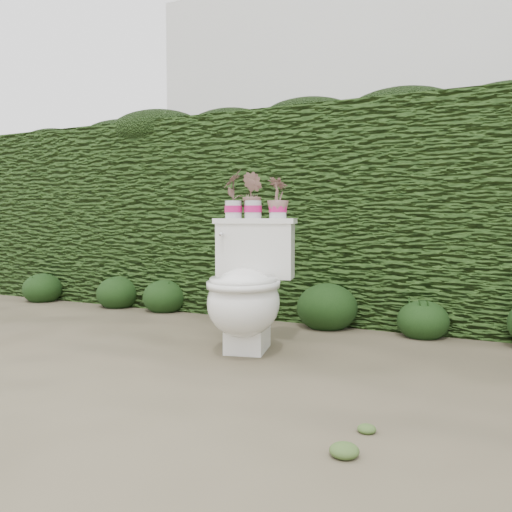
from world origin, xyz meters
The scene contains 13 objects.
ground centered at (0.00, 0.00, 0.00)m, with size 60.00×60.00×0.00m, color #756B51.
hedge centered at (0.00, 1.60, 0.80)m, with size 8.00×1.00×1.60m, color #375B1E.
house_wall centered at (0.60, 6.00, 2.00)m, with size 8.00×3.50×4.00m, color silver.
toilet centered at (0.14, 0.18, 0.36)m, with size 0.62×0.77×0.78m.
potted_plant_left centered at (-0.06, 0.37, 0.92)m, with size 0.15×0.10×0.29m, color #387223.
potted_plant_center centered at (0.07, 0.40, 0.91)m, with size 0.15×0.12×0.27m, color #387223.
potted_plant_right centered at (0.22, 0.44, 0.89)m, with size 0.13×0.13×0.24m, color #387223.
liriope_clump_0 centered at (-2.47, 1.00, 0.14)m, with size 0.36×0.36×0.29m, color #1F3C15.
liriope_clump_1 centered at (-1.62, 1.07, 0.15)m, with size 0.37×0.37×0.30m, color #1F3C15.
liriope_clump_2 centered at (-1.12, 1.08, 0.15)m, with size 0.37×0.37×0.29m, color #1F3C15.
liriope_clump_3 centered at (-0.35, 1.08, 0.14)m, with size 0.36×0.36×0.29m, color #1F3C15.
liriope_clump_4 centered at (0.33, 1.04, 0.17)m, with size 0.43×0.43×0.35m, color #1F3C15.
liriope_clump_5 centered at (0.99, 1.04, 0.13)m, with size 0.34×0.34×0.27m, color #1F3C15.
Camera 1 is at (1.61, -2.58, 0.78)m, focal length 38.00 mm.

